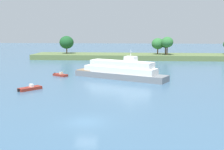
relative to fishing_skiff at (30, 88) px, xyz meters
name	(u,v)px	position (x,y,z in m)	size (l,w,h in m)	color
ground_plane	(86,122)	(12.84, -16.62, -0.28)	(400.00, 400.00, 0.00)	#3D607F
treeline_island	(177,52)	(33.99, 56.60, 2.24)	(95.67, 13.59, 9.78)	#566B3D
fishing_skiff	(30,88)	(0.00, 0.00, 0.00)	(3.79, 4.16, 1.01)	maroon
white_riverboat	(120,71)	(15.24, 13.27, 1.41)	(20.90, 13.29, 6.38)	slate
small_motorboat	(60,75)	(1.36, 15.54, -0.02)	(3.96, 3.39, 0.96)	maroon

